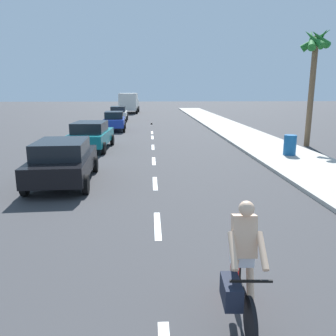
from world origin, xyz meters
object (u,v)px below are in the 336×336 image
Objects in this scene: delivery_truck at (129,102)px; parked_car_white at (119,113)px; parked_car_teal at (91,135)px; parked_car_blue at (114,120)px; cyclist at (241,269)px; palm_tree_far at (315,55)px; parked_car_black at (63,160)px; trash_bin_far at (290,145)px.

parked_car_white is at bearing -90.29° from delivery_truck.
parked_car_blue is (0.40, 9.11, -0.01)m from parked_car_teal.
cyclist is at bearing -82.81° from parked_car_blue.
parked_car_teal is at bearing -91.30° from parked_car_white.
palm_tree_far is (12.33, -30.28, 3.73)m from delivery_truck.
parked_car_teal is 17.87m from parked_car_white.
parked_car_black is at bearing -86.39° from parked_car_teal.
cyclist is at bearing -83.39° from parked_car_white.
parked_car_white is at bearing 90.13° from parked_car_blue.
cyclist is 0.40× the size of parked_car_teal.
parked_car_black is 15.27m from palm_tree_far.
trash_bin_far is at bearing -111.80° from cyclist.
parked_car_teal is 10.61m from trash_bin_far.
palm_tree_far reaches higher than delivery_truck.
parked_car_white is 13.00m from delivery_truck.
cyclist is 45.95m from delivery_truck.
trash_bin_far is (5.63, 12.01, -0.19)m from cyclist.
delivery_truck is (-4.23, 45.75, 0.67)m from cyclist.
cyclist reaches higher than parked_car_black.
parked_car_white is (-0.22, 24.93, -0.01)m from parked_car_black.
parked_car_blue is at bearing -88.48° from delivery_truck.
cyclist is 33.09m from parked_car_white.
parked_car_black is at bearing -93.44° from parked_car_blue.
cyclist is at bearing -70.82° from parked_car_teal.
parked_car_teal reaches higher than trash_bin_far.
parked_car_black is (-4.39, 7.84, 0.01)m from cyclist.
parked_car_black is 1.19× the size of parked_car_blue.
parked_car_white is at bearing 92.20° from parked_car_teal.
cyclist reaches higher than parked_car_teal.
parked_car_teal is 1.12× the size of parked_car_white.
parked_car_blue reaches higher than trash_bin_far.
parked_car_black and parked_car_white have the same top height.
parked_car_teal is at bearing 88.47° from parked_car_black.
cyclist is at bearing -115.11° from trash_bin_far.
parked_car_black is 16.17m from parked_car_blue.
cyclist is 18.00m from palm_tree_far.
cyclist is 13.27m from trash_bin_far.
parked_car_blue is at bearing 86.20° from parked_car_black.
parked_car_black is 10.85m from trash_bin_far.
parked_car_teal and parked_car_white have the same top height.
parked_car_blue is 3.93× the size of trash_bin_far.
parked_car_white reaches higher than trash_bin_far.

